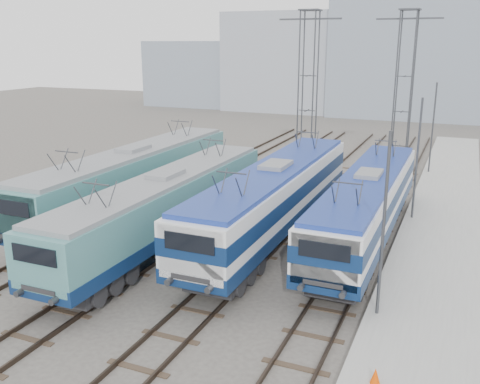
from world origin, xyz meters
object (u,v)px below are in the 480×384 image
at_px(locomotive_center_right, 274,195).
at_px(mast_front, 383,230).
at_px(locomotive_far_right, 367,202).
at_px(catenary_tower_west, 308,88).
at_px(locomotive_far_left, 132,176).
at_px(safety_cone, 375,376).
at_px(mast_mid, 417,162).
at_px(locomotive_center_left, 165,205).
at_px(mast_rear, 432,130).
at_px(catenary_tower_east, 404,89).

distance_m(locomotive_center_right, mast_front, 9.22).
height_order(locomotive_far_right, catenary_tower_west, catenary_tower_west).
bearing_deg(locomotive_far_left, safety_cone, -35.77).
bearing_deg(mast_front, mast_mid, 90.00).
bearing_deg(locomotive_center_left, mast_rear, 62.32).
bearing_deg(locomotive_far_right, catenary_tower_east, 90.99).
height_order(locomotive_far_right, mast_rear, mast_rear).
bearing_deg(catenary_tower_east, mast_rear, 43.60).
distance_m(catenary_tower_west, safety_cone, 26.68).
relative_size(locomotive_far_right, catenary_tower_east, 1.44).
distance_m(locomotive_center_left, catenary_tower_east, 21.11).
distance_m(locomotive_center_right, safety_cone, 13.03).
relative_size(locomotive_far_right, catenary_tower_west, 1.44).
bearing_deg(locomotive_far_right, mast_rear, 83.57).
xyz_separation_m(locomotive_far_left, catenary_tower_west, (6.75, 12.76, 4.33)).
relative_size(catenary_tower_west, mast_front, 1.71).
bearing_deg(safety_cone, locomotive_far_right, 101.81).
bearing_deg(mast_rear, locomotive_far_left, -132.48).
xyz_separation_m(locomotive_center_right, mast_rear, (6.35, 17.42, 1.15)).
bearing_deg(locomotive_far_left, catenary_tower_east, 48.09).
height_order(locomotive_center_right, catenary_tower_west, catenary_tower_west).
distance_m(mast_front, safety_cone, 5.23).
bearing_deg(locomotive_center_right, mast_rear, 69.97).
bearing_deg(locomotive_far_left, locomotive_far_right, 1.47).
bearing_deg(catenary_tower_east, mast_mid, -78.14).
relative_size(catenary_tower_east, mast_rear, 1.71).
distance_m(mast_front, mast_mid, 12.00).
bearing_deg(safety_cone, mast_front, 98.39).
bearing_deg(safety_cone, catenary_tower_east, 95.93).
height_order(locomotive_center_left, catenary_tower_east, catenary_tower_east).
xyz_separation_m(catenary_tower_west, safety_cone, (9.23, -24.27, -6.10)).
bearing_deg(safety_cone, catenary_tower_west, 110.82).
bearing_deg(mast_front, safety_cone, -81.61).
xyz_separation_m(locomotive_far_right, safety_cone, (2.48, -11.86, -1.66)).
bearing_deg(mast_mid, locomotive_center_left, -141.32).
bearing_deg(locomotive_center_right, mast_front, -46.02).
distance_m(locomotive_far_right, mast_front, 7.91).
xyz_separation_m(locomotive_far_left, locomotive_center_right, (9.00, -0.65, 0.04)).
distance_m(locomotive_center_left, locomotive_far_right, 9.96).
height_order(locomotive_center_left, locomotive_far_right, locomotive_center_left).
bearing_deg(mast_front, locomotive_center_right, 133.98).
bearing_deg(catenary_tower_west, locomotive_far_left, -117.87).
relative_size(locomotive_far_left, mast_front, 2.66).
relative_size(locomotive_far_left, catenary_tower_east, 1.55).
xyz_separation_m(locomotive_far_right, mast_front, (1.85, -7.58, 1.29)).
xyz_separation_m(locomotive_center_left, catenary_tower_west, (2.25, 16.69, 4.45)).
relative_size(mast_rear, safety_cone, 14.20).
bearing_deg(safety_cone, locomotive_center_right, 122.74).
bearing_deg(locomotive_center_left, mast_front, -16.98).
relative_size(mast_mid, mast_rear, 1.00).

